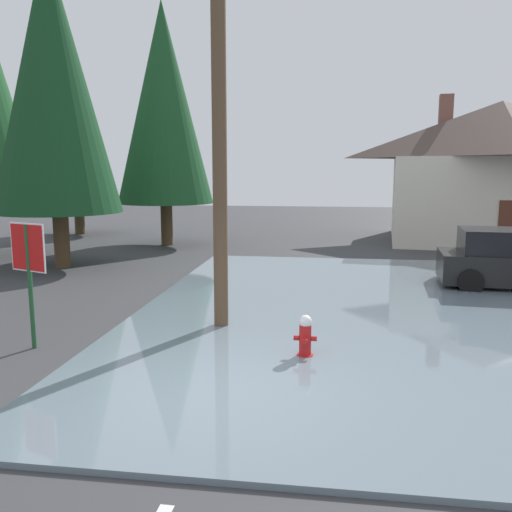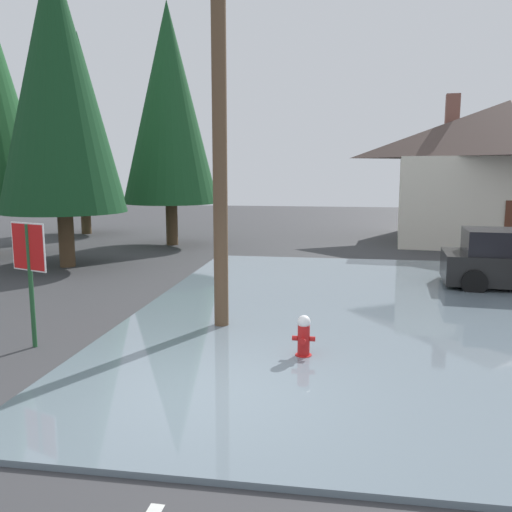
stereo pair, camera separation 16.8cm
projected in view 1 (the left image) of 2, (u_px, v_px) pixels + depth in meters
name	position (u px, v px, depth m)	size (l,w,h in m)	color
ground_plane	(213.00, 401.00, 7.44)	(80.00, 80.00, 0.10)	#38383A
flood_puddle	(340.00, 310.00, 11.93)	(8.78, 13.87, 0.08)	slate
lane_stop_bar	(214.00, 471.00, 5.60)	(3.01, 0.30, 0.01)	silver
stop_sign_near	(29.00, 259.00, 9.25)	(0.79, 0.32, 2.23)	#1E4C28
fire_hydrant	(305.00, 338.00, 8.86)	(0.38, 0.33, 0.76)	red
utility_pole	(219.00, 124.00, 10.03)	(1.60, 0.28, 7.61)	brown
house	(498.00, 170.00, 23.15)	(10.07, 8.19, 6.52)	silver
pine_tree_tall_left	(74.00, 117.00, 25.58)	(3.83, 3.83, 9.59)	#4C3823
pine_tree_mid_left	(164.00, 104.00, 21.70)	(3.92, 3.92, 9.81)	#4C3823
pine_tree_far_center	(52.00, 82.00, 16.54)	(3.96, 3.96, 9.90)	#4C3823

